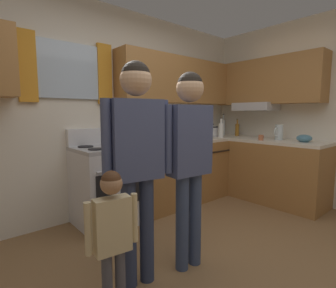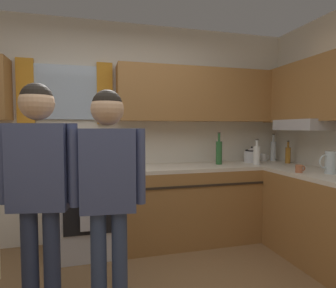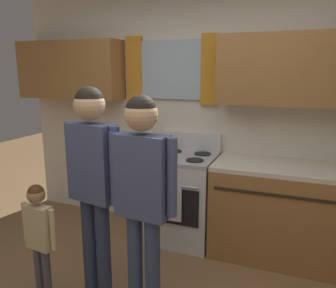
{
  "view_description": "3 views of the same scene",
  "coord_description": "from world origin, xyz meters",
  "px_view_note": "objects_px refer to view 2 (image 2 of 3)",
  "views": [
    {
      "loc": [
        -1.58,
        -1.12,
        1.28
      ],
      "look_at": [
        0.04,
        0.75,
        0.98
      ],
      "focal_mm": 27.63,
      "sensor_mm": 36.0,
      "label": 1
    },
    {
      "loc": [
        -0.21,
        -1.58,
        1.35
      ],
      "look_at": [
        0.42,
        0.77,
        1.21
      ],
      "focal_mm": 30.03,
      "sensor_mm": 36.0,
      "label": 2
    },
    {
      "loc": [
        0.81,
        -1.58,
        1.74
      ],
      "look_at": [
        -0.07,
        0.66,
        1.22
      ],
      "focal_mm": 35.96,
      "sensor_mm": 36.0,
      "label": 3
    }
  ],
  "objects_px": {
    "stove_oven": "(91,209)",
    "bottle_wine_green": "(219,152)",
    "bottle_oil_amber": "(288,155)",
    "water_pitcher": "(330,162)",
    "mug_ceramic_white": "(264,157)",
    "stovetop_kettle": "(252,155)",
    "bottle_milk_white": "(257,155)",
    "cup_terracotta": "(299,169)",
    "bottle_tall_clear": "(273,150)",
    "adult_in_plaid": "(108,179)",
    "adult_holding_child": "(39,176)"
  },
  "relations": [
    {
      "from": "stovetop_kettle",
      "to": "bottle_tall_clear",
      "type": "bearing_deg",
      "value": 12.62
    },
    {
      "from": "bottle_tall_clear",
      "to": "bottle_wine_green",
      "type": "xyz_separation_m",
      "value": [
        -0.87,
        -0.14,
        0.01
      ]
    },
    {
      "from": "stove_oven",
      "to": "bottle_wine_green",
      "type": "xyz_separation_m",
      "value": [
        1.52,
        0.03,
        0.58
      ]
    },
    {
      "from": "cup_terracotta",
      "to": "mug_ceramic_white",
      "type": "bearing_deg",
      "value": 76.0
    },
    {
      "from": "bottle_wine_green",
      "to": "mug_ceramic_white",
      "type": "height_order",
      "value": "bottle_wine_green"
    },
    {
      "from": "bottle_oil_amber",
      "to": "mug_ceramic_white",
      "type": "bearing_deg",
      "value": 116.61
    },
    {
      "from": "mug_ceramic_white",
      "to": "bottle_milk_white",
      "type": "bearing_deg",
      "value": -135.11
    },
    {
      "from": "water_pitcher",
      "to": "mug_ceramic_white",
      "type": "bearing_deg",
      "value": 90.17
    },
    {
      "from": "water_pitcher",
      "to": "adult_in_plaid",
      "type": "relative_size",
      "value": 0.14
    },
    {
      "from": "bottle_oil_amber",
      "to": "adult_in_plaid",
      "type": "height_order",
      "value": "adult_in_plaid"
    },
    {
      "from": "adult_holding_child",
      "to": "adult_in_plaid",
      "type": "height_order",
      "value": "adult_holding_child"
    },
    {
      "from": "bottle_milk_white",
      "to": "mug_ceramic_white",
      "type": "relative_size",
      "value": 2.49
    },
    {
      "from": "mug_ceramic_white",
      "to": "adult_in_plaid",
      "type": "bearing_deg",
      "value": -146.61
    },
    {
      "from": "bottle_milk_white",
      "to": "cup_terracotta",
      "type": "xyz_separation_m",
      "value": [
        0.07,
        -0.65,
        -0.08
      ]
    },
    {
      "from": "bottle_wine_green",
      "to": "adult_in_plaid",
      "type": "xyz_separation_m",
      "value": [
        -1.4,
        -1.26,
        -0.05
      ]
    },
    {
      "from": "water_pitcher",
      "to": "adult_in_plaid",
      "type": "height_order",
      "value": "adult_in_plaid"
    },
    {
      "from": "bottle_oil_amber",
      "to": "stove_oven",
      "type": "bearing_deg",
      "value": 177.21
    },
    {
      "from": "bottle_milk_white",
      "to": "cup_terracotta",
      "type": "bearing_deg",
      "value": -83.83
    },
    {
      "from": "bottle_oil_amber",
      "to": "bottle_tall_clear",
      "type": "height_order",
      "value": "bottle_tall_clear"
    },
    {
      "from": "stove_oven",
      "to": "bottle_oil_amber",
      "type": "xyz_separation_m",
      "value": [
        2.4,
        -0.12,
        0.54
      ]
    },
    {
      "from": "mug_ceramic_white",
      "to": "water_pitcher",
      "type": "xyz_separation_m",
      "value": [
        0.0,
        -1.09,
        0.06
      ]
    },
    {
      "from": "bottle_milk_white",
      "to": "mug_ceramic_white",
      "type": "xyz_separation_m",
      "value": [
        0.31,
        0.31,
        -0.07
      ]
    },
    {
      "from": "stovetop_kettle",
      "to": "adult_in_plaid",
      "type": "height_order",
      "value": "adult_in_plaid"
    },
    {
      "from": "bottle_tall_clear",
      "to": "adult_in_plaid",
      "type": "xyz_separation_m",
      "value": [
        -2.27,
        -1.4,
        -0.03
      ]
    },
    {
      "from": "adult_in_plaid",
      "to": "cup_terracotta",
      "type": "bearing_deg",
      "value": 13.33
    },
    {
      "from": "bottle_tall_clear",
      "to": "adult_holding_child",
      "type": "relative_size",
      "value": 0.22
    },
    {
      "from": "bottle_wine_green",
      "to": "bottle_tall_clear",
      "type": "bearing_deg",
      "value": 9.12
    },
    {
      "from": "bottle_tall_clear",
      "to": "cup_terracotta",
      "type": "relative_size",
      "value": 3.37
    },
    {
      "from": "cup_terracotta",
      "to": "mug_ceramic_white",
      "type": "height_order",
      "value": "mug_ceramic_white"
    },
    {
      "from": "stove_oven",
      "to": "bottle_milk_white",
      "type": "height_order",
      "value": "bottle_milk_white"
    },
    {
      "from": "stove_oven",
      "to": "bottle_oil_amber",
      "type": "bearing_deg",
      "value": -2.79
    },
    {
      "from": "stove_oven",
      "to": "cup_terracotta",
      "type": "xyz_separation_m",
      "value": [
        2.02,
        -0.78,
        0.47
      ]
    },
    {
      "from": "mug_ceramic_white",
      "to": "water_pitcher",
      "type": "bearing_deg",
      "value": -89.83
    },
    {
      "from": "bottle_wine_green",
      "to": "bottle_milk_white",
      "type": "bearing_deg",
      "value": -20.5
    },
    {
      "from": "bottle_tall_clear",
      "to": "mug_ceramic_white",
      "type": "relative_size",
      "value": 2.92
    },
    {
      "from": "stove_oven",
      "to": "bottle_milk_white",
      "type": "xyz_separation_m",
      "value": [
        1.95,
        -0.13,
        0.55
      ]
    },
    {
      "from": "mug_ceramic_white",
      "to": "adult_in_plaid",
      "type": "height_order",
      "value": "adult_in_plaid"
    },
    {
      "from": "mug_ceramic_white",
      "to": "adult_holding_child",
      "type": "bearing_deg",
      "value": -152.94
    },
    {
      "from": "mug_ceramic_white",
      "to": "stovetop_kettle",
      "type": "relative_size",
      "value": 0.46
    },
    {
      "from": "adult_holding_child",
      "to": "stove_oven",
      "type": "bearing_deg",
      "value": 74.43
    },
    {
      "from": "cup_terracotta",
      "to": "mug_ceramic_white",
      "type": "distance_m",
      "value": 0.99
    },
    {
      "from": "bottle_wine_green",
      "to": "stovetop_kettle",
      "type": "bearing_deg",
      "value": 6.35
    },
    {
      "from": "bottle_oil_amber",
      "to": "water_pitcher",
      "type": "bearing_deg",
      "value": -100.25
    },
    {
      "from": "bottle_tall_clear",
      "to": "stovetop_kettle",
      "type": "relative_size",
      "value": 1.34
    },
    {
      "from": "bottle_tall_clear",
      "to": "cup_terracotta",
      "type": "xyz_separation_m",
      "value": [
        -0.38,
        -0.95,
        -0.1
      ]
    },
    {
      "from": "bottle_wine_green",
      "to": "adult_holding_child",
      "type": "xyz_separation_m",
      "value": [
        -1.84,
        -1.17,
        -0.02
      ]
    },
    {
      "from": "bottle_oil_amber",
      "to": "adult_in_plaid",
      "type": "distance_m",
      "value": 2.54
    },
    {
      "from": "adult_holding_child",
      "to": "bottle_tall_clear",
      "type": "bearing_deg",
      "value": 25.72
    },
    {
      "from": "adult_holding_child",
      "to": "water_pitcher",
      "type": "bearing_deg",
      "value": 5.01
    },
    {
      "from": "mug_ceramic_white",
      "to": "adult_holding_child",
      "type": "xyz_separation_m",
      "value": [
        -2.57,
        -1.32,
        0.08
      ]
    }
  ]
}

